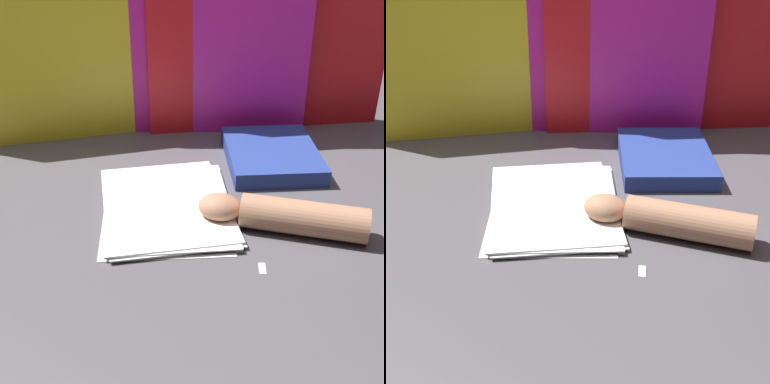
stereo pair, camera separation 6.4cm
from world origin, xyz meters
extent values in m
plane|color=#4C494F|center=(0.00, 0.00, 0.00)|extent=(6.00, 6.00, 0.00)
cube|color=yellow|center=(-0.26, 0.43, 0.19)|extent=(0.60, 0.10, 0.37)
cube|color=#D81E9E|center=(0.03, 0.43, 0.27)|extent=(0.65, 0.10, 0.54)
cube|color=red|center=(0.26, 0.43, 0.29)|extent=(0.66, 0.03, 0.58)
cube|color=white|center=(-0.05, 0.03, 0.00)|extent=(0.28, 0.36, 0.00)
cube|color=white|center=(-0.06, 0.02, 0.00)|extent=(0.28, 0.36, 0.00)
cube|color=white|center=(-0.06, 0.03, 0.01)|extent=(0.28, 0.36, 0.00)
cube|color=white|center=(-0.05, 0.02, 0.01)|extent=(0.27, 0.35, 0.00)
cube|color=white|center=(-0.06, 0.03, 0.01)|extent=(0.28, 0.36, 0.00)
cube|color=navy|center=(0.22, 0.21, 0.02)|extent=(0.23, 0.28, 0.04)
sphere|color=silver|center=(0.04, -0.04, 0.00)|extent=(0.01, 0.01, 0.01)
cylinder|color=silver|center=(0.03, 0.01, 0.00)|extent=(0.04, 0.12, 0.01)
torus|color=red|center=(0.05, -0.07, 0.00)|extent=(0.06, 0.06, 0.01)
cylinder|color=silver|center=(0.06, 0.01, 0.00)|extent=(0.05, 0.11, 0.01)
torus|color=red|center=(0.03, -0.07, 0.00)|extent=(0.07, 0.07, 0.01)
cylinder|color=#A87556|center=(0.20, -0.10, 0.04)|extent=(0.26, 0.16, 0.07)
ellipsoid|color=#A87556|center=(0.05, -0.03, 0.04)|extent=(0.11, 0.10, 0.05)
cube|color=white|center=(0.10, -0.20, 0.00)|extent=(0.02, 0.03, 0.00)
cube|color=white|center=(0.04, -0.11, 0.00)|extent=(0.01, 0.02, 0.00)
camera|label=1|loc=(-0.13, -0.95, 0.62)|focal=50.00mm
camera|label=2|loc=(-0.07, -0.95, 0.62)|focal=50.00mm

